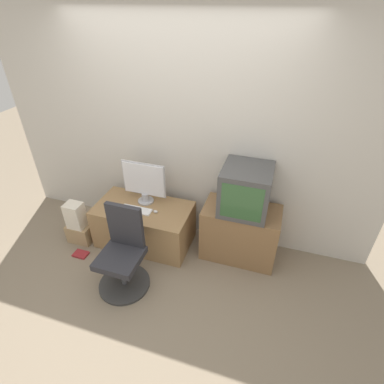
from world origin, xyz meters
name	(u,v)px	position (x,y,z in m)	size (l,w,h in m)	color
ground_plane	(139,308)	(0.00, 0.00, 0.00)	(12.00, 12.00, 0.00)	#7F705B
wall_back	(182,133)	(0.00, 1.32, 1.30)	(4.40, 0.05, 2.60)	beige
desk	(144,224)	(-0.35, 0.90, 0.26)	(1.11, 0.60, 0.51)	#937047
side_stand	(240,233)	(0.78, 1.03, 0.32)	(0.83, 0.45, 0.65)	olive
main_monitor	(144,182)	(-0.36, 1.02, 0.78)	(0.52, 0.19, 0.51)	#B2B2B7
keyboard	(136,210)	(-0.39, 0.83, 0.52)	(0.36, 0.12, 0.01)	white
mouse	(155,212)	(-0.16, 0.85, 0.53)	(0.05, 0.03, 0.03)	silver
crt_tv	(246,190)	(0.79, 1.04, 0.90)	(0.50, 0.50, 0.50)	#474747
office_chair	(123,257)	(-0.27, 0.26, 0.36)	(0.53, 0.53, 0.91)	#333333
cardboard_box_lower	(80,233)	(-1.11, 0.65, 0.12)	(0.30, 0.18, 0.23)	#A3845B
cardboard_box_upper	(75,215)	(-1.11, 0.65, 0.39)	(0.20, 0.17, 0.32)	beige
book	(81,254)	(-0.97, 0.43, 0.01)	(0.17, 0.12, 0.02)	maroon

